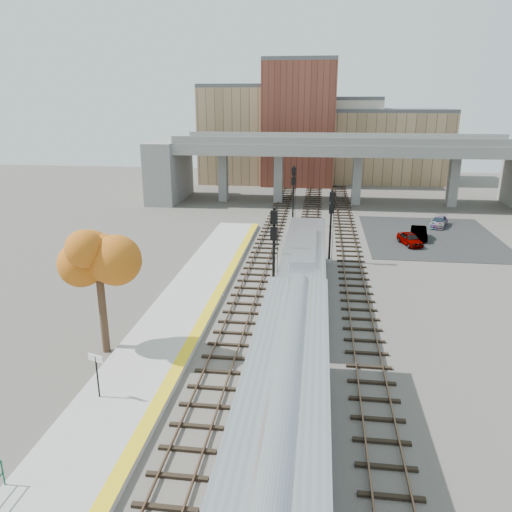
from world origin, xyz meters
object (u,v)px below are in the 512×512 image
(coach, at_px, (277,495))
(signal_mast_near, at_px, (274,258))
(tree, at_px, (98,259))
(car_a, at_px, (410,239))
(signal_mast_far, at_px, (293,197))
(signal_mast_mid, at_px, (330,228))
(car_b, at_px, (419,233))
(car_c, at_px, (439,222))
(locomotive, at_px, (304,269))

(coach, relative_size, signal_mast_near, 3.50)
(signal_mast_near, xyz_separation_m, tree, (-9.08, -8.07, 2.15))
(car_a, bearing_deg, signal_mast_far, 133.85)
(coach, bearing_deg, signal_mast_mid, 86.36)
(car_b, height_order, car_c, car_b)
(signal_mast_mid, bearing_deg, signal_mast_near, -111.37)
(coach, relative_size, car_c, 6.18)
(signal_mast_mid, height_order, car_b, signal_mast_mid)
(coach, bearing_deg, signal_mast_far, 92.67)
(signal_mast_far, distance_m, car_b, 14.59)
(locomotive, bearing_deg, coach, -90.00)
(signal_mast_mid, xyz_separation_m, car_c, (12.75, 14.99, -2.58))
(coach, distance_m, signal_mast_near, 21.08)
(car_a, distance_m, car_b, 2.77)
(tree, relative_size, car_a, 2.08)
(coach, xyz_separation_m, car_b, (11.51, 40.56, -2.10))
(locomotive, relative_size, tree, 2.48)
(signal_mast_far, distance_m, car_c, 17.13)
(locomotive, distance_m, car_a, 18.63)
(signal_mast_mid, height_order, car_c, signal_mast_mid)
(locomotive, xyz_separation_m, coach, (-0.00, -22.61, 0.52))
(car_a, bearing_deg, locomotive, -139.98)
(signal_mast_mid, relative_size, car_c, 1.64)
(signal_mast_far, xyz_separation_m, car_a, (12.29, -6.95, -2.75))
(tree, distance_m, car_a, 33.44)
(coach, bearing_deg, signal_mast_near, 95.72)
(car_a, relative_size, car_c, 0.92)
(car_a, bearing_deg, signal_mast_mid, -157.51)
(signal_mast_far, relative_size, car_a, 1.87)
(signal_mast_mid, distance_m, car_c, 19.85)
(car_b, distance_m, car_c, 6.72)
(signal_mast_mid, height_order, tree, tree)
(tree, bearing_deg, car_c, 52.29)
(signal_mast_far, bearing_deg, car_a, -29.47)
(coach, height_order, car_a, coach)
(coach, distance_m, car_c, 48.77)
(signal_mast_mid, xyz_separation_m, tree, (-13.18, -18.55, 2.50))
(car_a, relative_size, car_b, 0.93)
(signal_mast_mid, bearing_deg, car_c, 49.63)
(signal_mast_far, bearing_deg, locomotive, -84.66)
(signal_mast_near, height_order, tree, tree)
(locomotive, distance_m, car_c, 28.07)
(locomotive, distance_m, signal_mast_near, 2.96)
(locomotive, bearing_deg, tree, -139.03)
(signal_mast_far, relative_size, car_c, 1.71)
(coach, relative_size, signal_mast_mid, 3.77)
(locomotive, distance_m, car_b, 21.38)
(tree, bearing_deg, car_a, 49.72)
(car_b, bearing_deg, locomotive, -117.86)
(locomotive, height_order, signal_mast_mid, signal_mast_mid)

